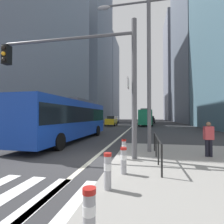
% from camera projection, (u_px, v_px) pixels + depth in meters
% --- Properties ---
extents(ground_plane, '(160.00, 160.00, 0.00)m').
position_uv_depth(ground_plane, '(130.00, 128.00, 27.20)').
color(ground_plane, '#303033').
extents(lane_centre_line, '(0.20, 80.00, 0.01)m').
position_uv_depth(lane_centre_line, '(134.00, 125.00, 37.01)').
color(lane_centre_line, beige).
rests_on(lane_centre_line, ground).
extents(office_tower_left_near, '(10.97, 24.98, 30.60)m').
position_uv_depth(office_tower_left_near, '(34.00, 37.00, 28.53)').
color(office_tower_left_near, slate).
rests_on(office_tower_left_near, ground).
extents(office_tower_left_mid, '(12.38, 20.93, 47.13)m').
position_uv_depth(office_tower_left_mid, '(88.00, 51.00, 55.95)').
color(office_tower_left_mid, slate).
rests_on(office_tower_left_mid, ground).
extents(office_tower_left_far, '(10.78, 18.03, 37.88)m').
position_uv_depth(office_tower_left_far, '(105.00, 80.00, 80.12)').
color(office_tower_left_far, slate).
rests_on(office_tower_left_far, ground).
extents(office_tower_right_mid, '(10.11, 25.33, 57.04)m').
position_uv_depth(office_tower_right_mid, '(195.00, 26.00, 49.52)').
color(office_tower_right_mid, slate).
rests_on(office_tower_right_mid, ground).
extents(office_tower_right_far, '(11.13, 17.82, 45.33)m').
position_uv_depth(office_tower_right_far, '(178.00, 69.00, 74.37)').
color(office_tower_right_far, slate).
rests_on(office_tower_right_far, ground).
extents(city_bus_blue_oncoming, '(2.89, 11.41, 3.40)m').
position_uv_depth(city_bus_blue_oncoming, '(70.00, 118.00, 13.48)').
color(city_bus_blue_oncoming, '#14389E').
rests_on(city_bus_blue_oncoming, ground).
extents(sedan_white_oncoming, '(2.11, 4.34, 1.94)m').
position_uv_depth(sedan_white_oncoming, '(15.00, 129.00, 12.76)').
color(sedan_white_oncoming, silver).
rests_on(sedan_white_oncoming, ground).
extents(city_bus_red_receding, '(2.89, 10.80, 3.40)m').
position_uv_depth(city_bus_red_receding, '(146.00, 117.00, 35.15)').
color(city_bus_red_receding, '#198456').
rests_on(city_bus_red_receding, ground).
extents(car_oncoming_mid, '(2.08, 4.23, 1.94)m').
position_uv_depth(car_oncoming_mid, '(111.00, 121.00, 33.51)').
color(car_oncoming_mid, gold).
rests_on(car_oncoming_mid, ground).
extents(car_receding_near, '(2.14, 4.16, 1.94)m').
position_uv_depth(car_receding_near, '(147.00, 118.00, 65.10)').
color(car_receding_near, silver).
rests_on(car_receding_near, ground).
extents(car_receding_far, '(2.05, 4.46, 1.94)m').
position_uv_depth(car_receding_far, '(151.00, 120.00, 46.06)').
color(car_receding_far, black).
rests_on(car_receding_far, ground).
extents(car_oncoming_far, '(2.17, 4.62, 1.94)m').
position_uv_depth(car_oncoming_far, '(114.00, 119.00, 46.14)').
color(car_oncoming_far, '#B2A899').
rests_on(car_oncoming_far, ground).
extents(traffic_signal_gantry, '(6.63, 0.65, 6.00)m').
position_uv_depth(traffic_signal_gantry, '(85.00, 68.00, 7.64)').
color(traffic_signal_gantry, '#515156').
rests_on(traffic_signal_gantry, median_island).
extents(street_lamp_post, '(5.50, 0.32, 8.00)m').
position_uv_depth(street_lamp_post, '(149.00, 52.00, 8.73)').
color(street_lamp_post, '#56565B').
rests_on(street_lamp_post, median_island).
extents(bollard_front, '(0.20, 0.20, 0.80)m').
position_uv_depth(bollard_front, '(89.00, 213.00, 2.38)').
color(bollard_front, '#99999E').
rests_on(bollard_front, median_island).
extents(bollard_left, '(0.20, 0.20, 0.90)m').
position_uv_depth(bollard_left, '(108.00, 169.00, 4.17)').
color(bollard_left, '#99999E').
rests_on(bollard_left, median_island).
extents(bollard_right, '(0.20, 0.20, 0.83)m').
position_uv_depth(bollard_right, '(124.00, 159.00, 5.31)').
color(bollard_right, '#99999E').
rests_on(bollard_right, median_island).
extents(bollard_back, '(0.20, 0.20, 0.84)m').
position_uv_depth(bollard_back, '(124.00, 148.00, 7.07)').
color(bollard_back, '#99999E').
rests_on(bollard_back, median_island).
extents(pedestrian_railing, '(0.06, 3.91, 0.98)m').
position_uv_depth(pedestrian_railing, '(157.00, 143.00, 6.90)').
color(pedestrian_railing, black).
rests_on(pedestrian_railing, median_island).
extents(pedestrian_waiting, '(0.40, 0.28, 1.56)m').
position_uv_depth(pedestrian_waiting, '(209.00, 137.00, 7.54)').
color(pedestrian_waiting, black).
rests_on(pedestrian_waiting, median_island).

